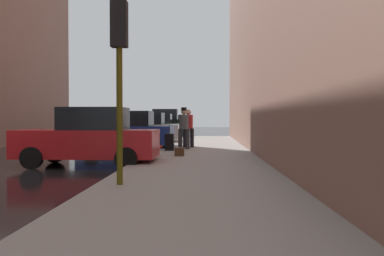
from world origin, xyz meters
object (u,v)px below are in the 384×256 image
object	(u,v)px
parked_red_hatchback	(89,138)
rolling_suitcase	(169,142)
parked_blue_sedan	(127,132)
duffel_bag	(180,152)
pedestrian_with_beanie	(184,126)
traffic_light	(119,52)
parked_dark_green_sedan	(156,127)
parked_black_suv	(164,123)
parked_gray_coupe	(169,125)
parked_silver_sedan	(144,129)
pedestrian_in_red_jacket	(188,126)
fire_hydrant	(156,145)

from	to	relation	value
parked_red_hatchback	rolling_suitcase	world-z (taller)	parked_red_hatchback
parked_blue_sedan	duffel_bag	distance (m)	5.24
pedestrian_with_beanie	duffel_bag	xyz separation A→B (m)	(0.01, -3.35, -0.85)
parked_blue_sedan	rolling_suitcase	size ratio (longest dim) A/B	4.09
parked_blue_sedan	pedestrian_with_beanie	bearing A→B (deg)	-23.47
parked_blue_sedan	traffic_light	world-z (taller)	traffic_light
parked_dark_green_sedan	parked_black_suv	size ratio (longest dim) A/B	0.91
parked_gray_coupe	parked_dark_green_sedan	bearing A→B (deg)	-90.00
parked_red_hatchback	duffel_bag	size ratio (longest dim) A/B	9.61
parked_silver_sedan	rolling_suitcase	world-z (taller)	parked_silver_sedan
duffel_bag	parked_blue_sedan	bearing A→B (deg)	120.52
pedestrian_in_red_jacket	duffel_bag	xyz separation A→B (m)	(-0.14, -4.42, -0.81)
parked_black_suv	fire_hydrant	bearing A→B (deg)	-85.17
pedestrian_with_beanie	parked_dark_green_sedan	bearing A→B (deg)	101.92
parked_dark_green_sedan	pedestrian_in_red_jacket	bearing A→B (deg)	-76.27
duffel_bag	parked_red_hatchback	bearing A→B (deg)	-143.98
traffic_light	pedestrian_with_beanie	bearing A→B (deg)	85.46
fire_hydrant	traffic_light	bearing A→B (deg)	-89.58
parked_silver_sedan	pedestrian_in_red_jacket	world-z (taller)	pedestrian_in_red_jacket
traffic_light	pedestrian_in_red_jacket	bearing A→B (deg)	85.11
pedestrian_with_beanie	rolling_suitcase	bearing A→B (deg)	-125.29
pedestrian_in_red_jacket	rolling_suitcase	xyz separation A→B (m)	(-0.71, -1.86, -0.61)
parked_blue_sedan	parked_silver_sedan	bearing A→B (deg)	90.00
parked_red_hatchback	parked_blue_sedan	xyz separation A→B (m)	(-0.00, 6.42, 0.00)
traffic_light	rolling_suitcase	size ratio (longest dim) A/B	3.46
fire_hydrant	pedestrian_in_red_jacket	distance (m)	4.33
parked_silver_sedan	traffic_light	world-z (taller)	traffic_light
parked_silver_sedan	fire_hydrant	bearing A→B (deg)	-79.41
parked_gray_coupe	duffel_bag	xyz separation A→B (m)	(2.65, -26.97, -0.56)
rolling_suitcase	fire_hydrant	bearing A→B (deg)	-96.84
fire_hydrant	parked_dark_green_sedan	bearing A→B (deg)	96.60
parked_gray_coupe	rolling_suitcase	xyz separation A→B (m)	(2.08, -24.41, -0.36)
parked_gray_coupe	traffic_light	world-z (taller)	traffic_light
parked_gray_coupe	pedestrian_with_beanie	world-z (taller)	pedestrian_with_beanie
parked_blue_sedan	parked_gray_coupe	world-z (taller)	same
parked_gray_coupe	traffic_light	size ratio (longest dim) A/B	1.17
parked_blue_sedan	fire_hydrant	distance (m)	4.63
rolling_suitcase	duffel_bag	size ratio (longest dim) A/B	2.36
parked_black_suv	rolling_suitcase	world-z (taller)	parked_black_suv
parked_gray_coupe	fire_hydrant	distance (m)	26.79
fire_hydrant	duffel_bag	size ratio (longest dim) A/B	1.60
parked_gray_coupe	pedestrian_in_red_jacket	world-z (taller)	pedestrian_in_red_jacket
parked_gray_coupe	rolling_suitcase	bearing A→B (deg)	-85.13
parked_red_hatchback	parked_blue_sedan	bearing A→B (deg)	90.00
parked_dark_green_sedan	rolling_suitcase	distance (m)	13.43
pedestrian_in_red_jacket	duffel_bag	distance (m)	4.50
traffic_light	pedestrian_with_beanie	world-z (taller)	traffic_light
parked_blue_sedan	traffic_light	distance (m)	11.30
parked_dark_green_sedan	fire_hydrant	world-z (taller)	parked_dark_green_sedan
fire_hydrant	duffel_bag	distance (m)	0.90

